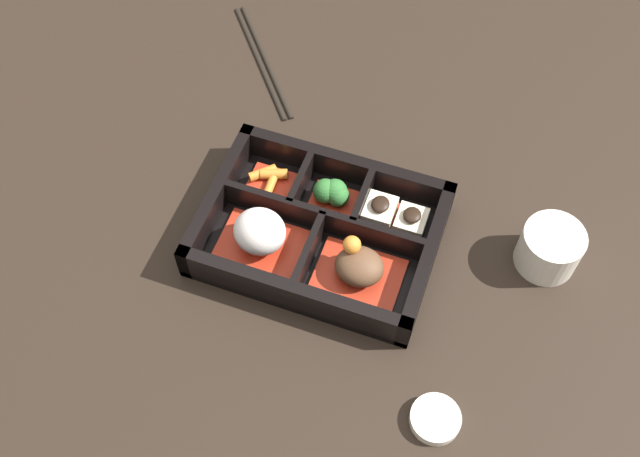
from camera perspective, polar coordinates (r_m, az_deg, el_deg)
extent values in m
plane|color=black|center=(0.86, 0.00, -0.89)|extent=(3.00, 3.00, 0.00)
cube|color=black|center=(0.85, 0.00, -0.72)|extent=(0.26, 0.19, 0.01)
cube|color=black|center=(0.88, 1.94, 4.53)|extent=(0.26, 0.01, 0.05)
cube|color=black|center=(0.79, -2.16, -5.16)|extent=(0.26, 0.01, 0.05)
cube|color=black|center=(0.82, 8.15, -2.52)|extent=(0.01, 0.19, 0.05)
cube|color=black|center=(0.87, -7.73, 2.28)|extent=(0.01, 0.19, 0.05)
cube|color=black|center=(0.84, 0.22, 0.47)|extent=(0.23, 0.01, 0.05)
cube|color=black|center=(0.85, 3.19, 1.73)|extent=(0.01, 0.07, 0.05)
cube|color=black|center=(0.87, -1.49, 3.11)|extent=(0.01, 0.07, 0.05)
cube|color=black|center=(0.82, -0.85, -2.07)|extent=(0.01, 0.09, 0.05)
cube|color=#B22D19|center=(0.82, 2.96, -3.56)|extent=(0.09, 0.07, 0.01)
ellipsoid|color=brown|center=(0.80, 3.02, -2.91)|extent=(0.05, 0.05, 0.03)
sphere|color=orange|center=(0.79, 2.45, -1.25)|extent=(0.02, 0.02, 0.02)
cube|color=#B22D19|center=(0.84, -4.49, -1.24)|extent=(0.09, 0.07, 0.01)
ellipsoid|color=silver|center=(0.82, -4.62, -0.23)|extent=(0.06, 0.05, 0.05)
cube|color=#B22D19|center=(0.86, 5.69, 0.52)|extent=(0.06, 0.05, 0.01)
cube|color=beige|center=(0.85, 6.95, 0.56)|extent=(0.03, 0.04, 0.02)
ellipsoid|color=black|center=(0.84, 7.04, 1.02)|extent=(0.02, 0.02, 0.01)
cube|color=beige|center=(0.85, 4.56, 1.33)|extent=(0.03, 0.04, 0.02)
ellipsoid|color=black|center=(0.84, 4.62, 1.86)|extent=(0.02, 0.02, 0.01)
cube|color=#B22D19|center=(0.87, 0.80, 1.97)|extent=(0.05, 0.05, 0.01)
sphere|color=#2D6B2D|center=(0.86, 0.42, 2.88)|extent=(0.03, 0.03, 0.03)
sphere|color=#2D6B2D|center=(0.86, 1.40, 2.51)|extent=(0.03, 0.03, 0.03)
sphere|color=#2D6B2D|center=(0.86, 0.88, 2.92)|extent=(0.03, 0.03, 0.03)
cube|color=#B22D19|center=(0.88, -3.76, 3.31)|extent=(0.05, 0.05, 0.01)
cylinder|color=orange|center=(0.88, -3.69, 3.57)|extent=(0.01, 0.03, 0.01)
cylinder|color=orange|center=(0.88, -3.53, 4.16)|extent=(0.03, 0.02, 0.01)
cylinder|color=orange|center=(0.89, -4.39, 4.25)|extent=(0.03, 0.03, 0.01)
cylinder|color=beige|center=(0.86, 17.09, -1.46)|extent=(0.07, 0.07, 0.05)
cylinder|color=#597A38|center=(0.84, 17.47, -0.68)|extent=(0.06, 0.06, 0.01)
cylinder|color=black|center=(1.03, -4.16, 12.76)|extent=(0.14, 0.17, 0.01)
cylinder|color=black|center=(1.03, -4.66, 12.63)|extent=(0.14, 0.17, 0.01)
cylinder|color=beige|center=(0.77, 8.77, -14.15)|extent=(0.05, 0.05, 0.01)
cylinder|color=black|center=(0.77, 8.81, -14.06)|extent=(0.04, 0.04, 0.00)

